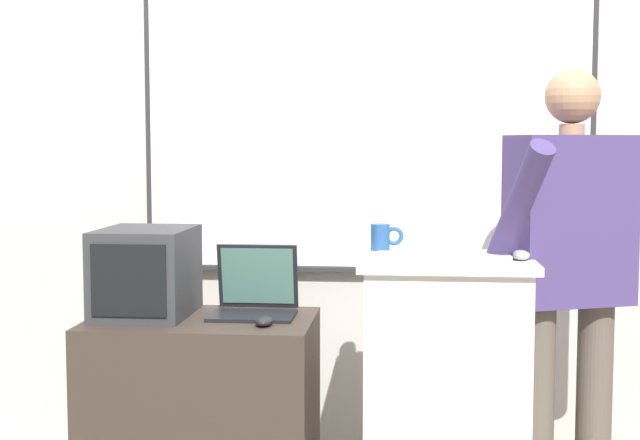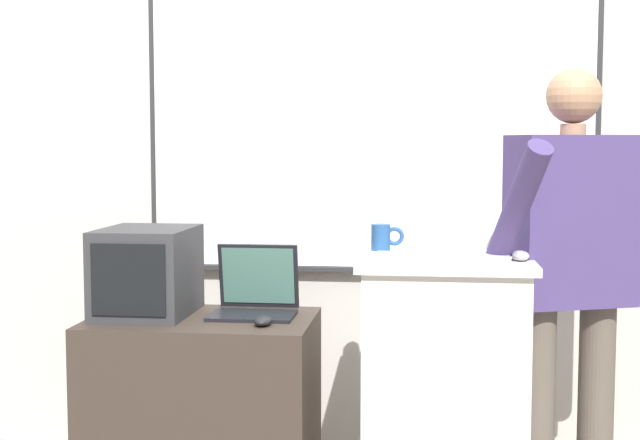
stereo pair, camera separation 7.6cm
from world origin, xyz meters
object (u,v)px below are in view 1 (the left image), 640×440
at_px(laptop, 255,293).
at_px(wireless_keyboard, 443,257).
at_px(coffee_mug, 382,237).
at_px(side_desk, 203,419).
at_px(person_presenter, 569,264).
at_px(lectern_podium, 444,395).
at_px(crt_monitor, 146,272).
at_px(computer_mouse_by_keyboard, 521,255).
at_px(computer_mouse_by_laptop, 264,321).

xyz_separation_m(laptop, wireless_keyboard, (0.69, -0.18, 0.17)).
bearing_deg(coffee_mug, side_desk, -165.53).
xyz_separation_m(person_presenter, laptop, (-1.14, -0.01, -0.12)).
relative_size(lectern_podium, crt_monitor, 2.34).
height_order(wireless_keyboard, coffee_mug, coffee_mug).
distance_m(laptop, crt_monitor, 0.41).
xyz_separation_m(side_desk, crt_monitor, (-0.22, 0.04, 0.54)).
distance_m(wireless_keyboard, crt_monitor, 1.09).
height_order(side_desk, laptop, laptop).
bearing_deg(side_desk, person_presenter, 4.90).
bearing_deg(person_presenter, computer_mouse_by_keyboard, -157.66).
distance_m(person_presenter, coffee_mug, 0.68).
xyz_separation_m(laptop, crt_monitor, (-0.40, -0.06, 0.08)).
bearing_deg(computer_mouse_by_keyboard, crt_monitor, 175.56).
xyz_separation_m(crt_monitor, coffee_mug, (0.87, 0.13, 0.12)).
relative_size(side_desk, computer_mouse_by_keyboard, 8.16).
relative_size(person_presenter, coffee_mug, 13.53).
xyz_separation_m(lectern_podium, coffee_mug, (-0.23, 0.19, 0.54)).
relative_size(wireless_keyboard, computer_mouse_by_keyboard, 4.52).
relative_size(person_presenter, laptop, 5.35).
bearing_deg(crt_monitor, side_desk, -9.50).
bearing_deg(wireless_keyboard, coffee_mug, 131.28).
relative_size(laptop, crt_monitor, 0.73).
xyz_separation_m(lectern_podium, laptop, (-0.70, 0.12, 0.34)).
height_order(lectern_podium, coffee_mug, coffee_mug).
distance_m(lectern_podium, side_desk, 0.89).
xyz_separation_m(person_presenter, computer_mouse_by_keyboard, (-0.19, -0.18, 0.05)).
height_order(side_desk, wireless_keyboard, wireless_keyboard).
height_order(laptop, wireless_keyboard, same).
bearing_deg(person_presenter, side_desk, 164.06).
distance_m(crt_monitor, coffee_mug, 0.88).
height_order(computer_mouse_by_keyboard, crt_monitor, crt_monitor).
height_order(lectern_podium, person_presenter, person_presenter).
bearing_deg(coffee_mug, crt_monitor, -171.34).
distance_m(side_desk, laptop, 0.50).
height_order(side_desk, computer_mouse_by_keyboard, computer_mouse_by_keyboard).
bearing_deg(computer_mouse_by_keyboard, person_presenter, 43.18).
bearing_deg(laptop, lectern_podium, -9.45).
height_order(laptop, computer_mouse_by_keyboard, computer_mouse_by_keyboard).
bearing_deg(side_desk, crt_monitor, 170.50).
distance_m(lectern_podium, person_presenter, 0.65).
bearing_deg(side_desk, wireless_keyboard, -5.26).
xyz_separation_m(side_desk, laptop, (0.18, 0.10, 0.46)).
relative_size(side_desk, person_presenter, 0.49).
bearing_deg(laptop, computer_mouse_by_laptop, -72.67).
distance_m(side_desk, wireless_keyboard, 1.07).
height_order(person_presenter, coffee_mug, person_presenter).
relative_size(computer_mouse_by_laptop, coffee_mug, 0.82).
xyz_separation_m(person_presenter, wireless_keyboard, (-0.46, -0.19, 0.04)).
bearing_deg(computer_mouse_by_laptop, laptop, 107.33).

